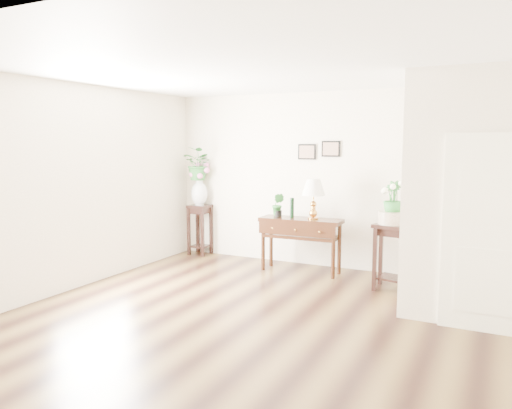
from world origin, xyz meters
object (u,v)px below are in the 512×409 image
Objects in this scene: console_table at (301,245)px; plant_stand_b at (391,257)px; plant_stand_a at (200,230)px; table_lamp at (313,196)px.

console_table is 1.40× the size of plant_stand_b.
plant_stand_a is (-2.07, 0.36, 0.03)m from console_table.
table_lamp reaches higher than plant_stand_a.
table_lamp is 0.69× the size of plant_stand_b.
console_table is 0.80m from table_lamp.
plant_stand_a is at bearing 169.52° from plant_stand_b.
table_lamp is 2.42m from plant_stand_a.
table_lamp is at bearing -8.89° from plant_stand_a.
plant_stand_a is 0.99× the size of plant_stand_b.
plant_stand_b is (3.51, -0.65, 0.00)m from plant_stand_a.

